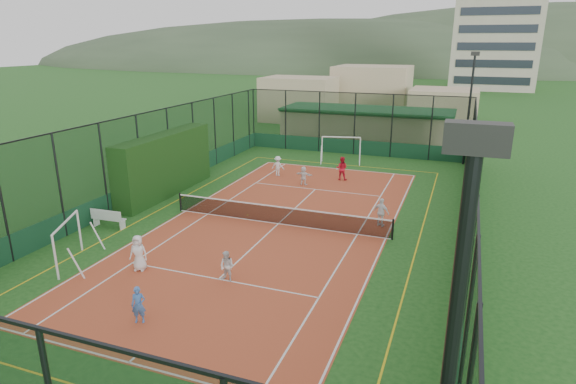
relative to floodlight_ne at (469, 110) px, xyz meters
name	(u,v)px	position (x,y,z in m)	size (l,w,h in m)	color
ground	(278,224)	(-8.60, -16.60, -4.12)	(300.00, 300.00, 0.00)	#1B4C1A
court_slab	(278,224)	(-8.60, -16.60, -4.12)	(11.17, 23.97, 0.01)	#B24827
tennis_net	(278,214)	(-8.60, -16.60, -3.59)	(11.67, 0.12, 1.06)	black
perimeter_fence	(278,177)	(-8.60, -16.60, -1.62)	(18.12, 34.12, 5.00)	black
floodlight_ne	(469,110)	(0.00, 0.00, 0.00)	(0.60, 0.26, 8.25)	black
clubhouse	(366,126)	(-8.60, 5.40, -2.55)	(15.20, 7.20, 3.15)	tan
apartment_tower	(499,7)	(3.40, 65.40, 10.88)	(15.00, 12.00, 30.00)	beige
distant_hills	(445,69)	(-8.60, 133.40, -4.12)	(200.00, 60.00, 24.00)	#384C33
hedge_left	(165,164)	(-16.90, -14.16, -2.28)	(1.26, 8.43, 3.69)	black
white_bench	(109,218)	(-16.40, -19.97, -3.62)	(1.79, 0.49, 1.01)	white
futsal_goal_near	(68,243)	(-15.10, -23.92, -3.19)	(0.84, 2.91, 1.87)	white
futsal_goal_far	(341,150)	(-8.94, -2.56, -3.15)	(3.01, 0.87, 1.94)	white
child_near_left	(138,253)	(-12.02, -23.39, -3.36)	(0.74, 0.48, 1.51)	white
child_near_mid	(139,305)	(-9.62, -26.59, -3.47)	(0.47, 0.31, 1.29)	#4576C4
child_near_right	(227,266)	(-8.22, -22.98, -3.50)	(0.60, 0.47, 1.23)	silver
child_far_left	(278,166)	(-12.01, -8.00, -3.42)	(0.89, 0.51, 1.38)	white
child_far_right	(381,212)	(-3.63, -15.07, -3.38)	(0.86, 0.36, 1.47)	white
child_far_back	(304,176)	(-9.64, -9.46, -3.50)	(1.13, 0.36, 1.22)	white
coach	(342,168)	(-7.62, -7.46, -3.32)	(0.77, 0.60, 1.59)	red
tennis_balls	(305,217)	(-7.61, -15.21, -4.08)	(5.19, 1.61, 0.07)	#CCE033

